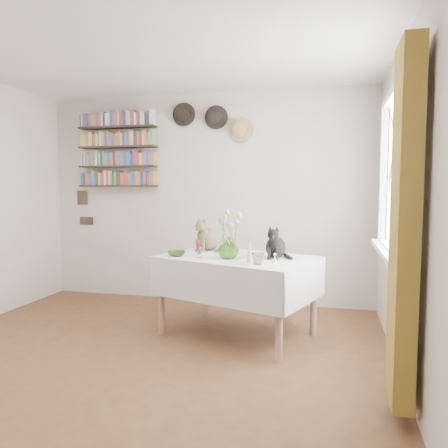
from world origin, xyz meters
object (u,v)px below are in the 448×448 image
(tabby_cat, at_px, (209,233))
(black_cat, at_px, (276,241))
(dining_table, at_px, (237,276))
(flower_vase, at_px, (228,248))
(bookshelf_unit, at_px, (118,150))

(tabby_cat, distance_m, black_cat, 0.80)
(dining_table, distance_m, flower_vase, 0.32)
(flower_vase, bearing_deg, black_cat, 20.66)
(bookshelf_unit, bearing_deg, black_cat, -26.49)
(black_cat, relative_size, flower_vase, 1.50)
(dining_table, relative_size, tabby_cat, 4.67)
(tabby_cat, height_order, bookshelf_unit, bookshelf_unit)
(flower_vase, bearing_deg, bookshelf_unit, 144.69)
(dining_table, height_order, flower_vase, flower_vase)
(dining_table, relative_size, bookshelf_unit, 1.60)
(tabby_cat, relative_size, bookshelf_unit, 0.34)
(tabby_cat, relative_size, black_cat, 1.13)
(dining_table, height_order, black_cat, black_cat)
(dining_table, xyz_separation_m, tabby_cat, (-0.37, 0.34, 0.35))
(tabby_cat, bearing_deg, black_cat, -1.35)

